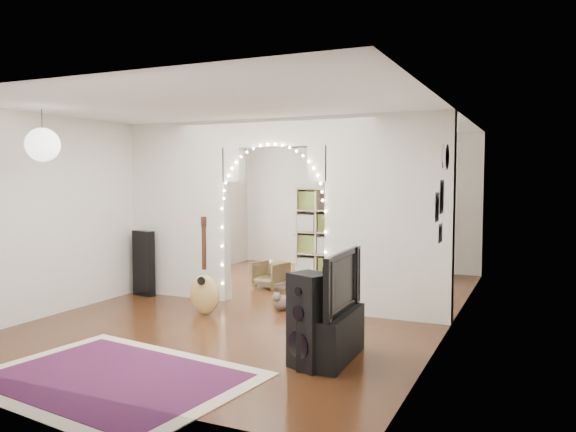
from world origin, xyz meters
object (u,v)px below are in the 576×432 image
at_px(media_console, 332,336).
at_px(dining_chair_right, 371,289).
at_px(bookcase, 340,233).
at_px(dining_chair_left, 271,274).
at_px(floor_speaker, 310,321).
at_px(dining_table, 330,237).
at_px(acoustic_guitar, 204,279).

distance_m(media_console, dining_chair_right, 2.62).
height_order(bookcase, dining_chair_left, bookcase).
distance_m(dining_chair_left, dining_chair_right, 1.95).
height_order(floor_speaker, media_console, floor_speaker).
distance_m(bookcase, dining_table, 0.69).
bearing_deg(dining_chair_left, dining_table, 94.92).
relative_size(floor_speaker, bookcase, 0.56).
distance_m(dining_table, dining_chair_left, 2.00).
distance_m(acoustic_guitar, dining_table, 3.97).
xyz_separation_m(floor_speaker, dining_chair_right, (-0.22, 2.93, -0.24)).
bearing_deg(acoustic_guitar, dining_table, 80.62).
bearing_deg(bookcase, dining_chair_left, -115.63).
distance_m(bookcase, dining_chair_right, 2.26).
distance_m(floor_speaker, dining_table, 5.62).
bearing_deg(bookcase, floor_speaker, -71.01).
xyz_separation_m(acoustic_guitar, dining_table, (0.37, 3.95, 0.19)).
bearing_deg(bookcase, media_console, -68.57).
distance_m(acoustic_guitar, media_console, 2.48).
relative_size(media_console, dining_table, 0.78).
distance_m(dining_table, dining_chair_right, 2.88).
bearing_deg(acoustic_guitar, dining_chair_left, 85.80).
relative_size(acoustic_guitar, dining_table, 0.88).
relative_size(dining_chair_left, dining_chair_right, 0.98).
bearing_deg(floor_speaker, dining_chair_right, 117.62).
relative_size(acoustic_guitar, bookcase, 0.68).
relative_size(dining_table, dining_chair_right, 2.55).
bearing_deg(floor_speaker, dining_table, 131.39).
height_order(floor_speaker, bookcase, bookcase).
bearing_deg(dining_chair_left, bookcase, 76.93).
distance_m(floor_speaker, bookcase, 4.99).
bearing_deg(media_console, bookcase, 106.88).
height_order(bookcase, dining_table, bookcase).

